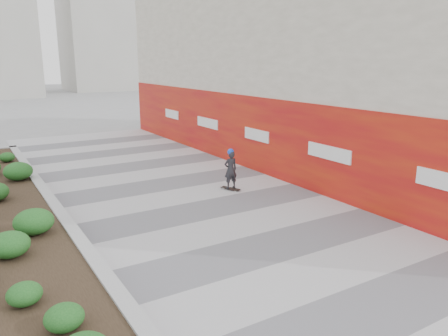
# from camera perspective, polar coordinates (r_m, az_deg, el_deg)

# --- Properties ---
(ground) EXTENTS (160.00, 160.00, 0.00)m
(ground) POSITION_cam_1_polar(r_m,az_deg,el_deg) (9.64, 13.00, -13.73)
(ground) COLOR gray
(ground) RESTS_ON ground
(walkway) EXTENTS (8.00, 36.00, 0.01)m
(walkway) POSITION_cam_1_polar(r_m,az_deg,el_deg) (11.73, 2.67, -8.14)
(walkway) COLOR #A8A8AD
(walkway) RESTS_ON ground
(building) EXTENTS (6.04, 24.08, 8.00)m
(building) POSITION_cam_1_polar(r_m,az_deg,el_deg) (19.89, 10.02, 12.51)
(building) COLOR #B9AE9E
(building) RESTS_ON ground
(distant_bldg_north_r) EXTENTS (14.00, 10.00, 24.00)m
(distant_bldg_north_r) POSITION_cam_1_polar(r_m,az_deg,el_deg) (69.69, -14.47, 19.83)
(distant_bldg_north_r) COLOR #ADAAA3
(distant_bldg_north_r) RESTS_ON ground
(manhole_cover) EXTENTS (0.44, 0.44, 0.01)m
(manhole_cover) POSITION_cam_1_polar(r_m,az_deg,el_deg) (12.00, 4.67, -7.66)
(manhole_cover) COLOR #595654
(manhole_cover) RESTS_ON ground
(skateboarder) EXTENTS (0.50, 0.74, 1.47)m
(skateboarder) POSITION_cam_1_polar(r_m,az_deg,el_deg) (15.01, 0.87, -0.18)
(skateboarder) COLOR beige
(skateboarder) RESTS_ON ground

